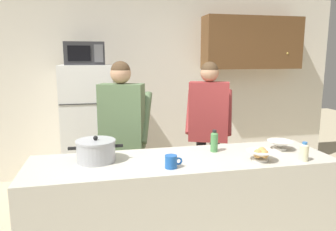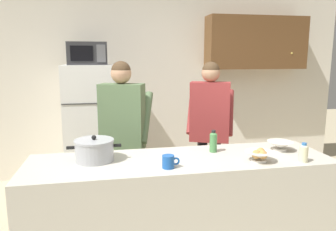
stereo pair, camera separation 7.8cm
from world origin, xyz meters
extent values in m
cube|color=silver|center=(0.00, 2.30, 1.30)|extent=(6.00, 0.12, 2.60)
cube|color=brown|center=(1.60, 2.07, 1.92)|extent=(1.47, 0.34, 0.75)
sphere|color=gold|center=(2.08, 1.90, 1.77)|extent=(0.03, 0.03, 0.03)
cube|color=beige|center=(0.00, 0.00, 0.46)|extent=(2.40, 0.68, 0.92)
cube|color=white|center=(-0.78, 1.85, 0.81)|extent=(0.64, 0.64, 1.62)
cube|color=#333333|center=(-0.78, 1.53, 1.17)|extent=(0.63, 0.01, 0.01)
cylinder|color=#B2B2B7|center=(-0.61, 1.50, 0.73)|extent=(0.02, 0.02, 0.73)
cube|color=#2D2D30|center=(-0.78, 1.83, 1.76)|extent=(0.48, 0.36, 0.28)
cube|color=black|center=(-0.84, 1.65, 1.76)|extent=(0.26, 0.01, 0.18)
cube|color=#59595B|center=(-0.62, 1.65, 1.76)|extent=(0.11, 0.01, 0.21)
cylinder|color=#33384C|center=(-0.35, 0.71, 0.41)|extent=(0.11, 0.11, 0.82)
cylinder|color=#33384C|center=(-0.49, 0.76, 0.41)|extent=(0.11, 0.11, 0.82)
cube|color=#59724C|center=(-0.42, 0.73, 1.14)|extent=(0.47, 0.33, 0.65)
sphere|color=tan|center=(-0.42, 0.73, 1.56)|extent=(0.20, 0.20, 0.20)
sphere|color=#4C3823|center=(-0.42, 0.73, 1.59)|extent=(0.19, 0.19, 0.19)
cylinder|color=#59724C|center=(-0.18, 0.77, 1.12)|extent=(0.20, 0.38, 0.50)
cylinder|color=#59724C|center=(-0.58, 0.92, 1.12)|extent=(0.20, 0.38, 0.50)
cylinder|color=black|center=(0.60, 0.86, 0.41)|extent=(0.11, 0.11, 0.81)
cylinder|color=black|center=(0.46, 0.92, 0.41)|extent=(0.11, 0.11, 0.81)
cube|color=#993333|center=(0.53, 0.89, 1.13)|extent=(0.47, 0.34, 0.64)
sphere|color=tan|center=(0.53, 0.89, 1.55)|extent=(0.20, 0.20, 0.20)
sphere|color=#4C3823|center=(0.53, 0.89, 1.58)|extent=(0.19, 0.19, 0.19)
cylinder|color=#993333|center=(0.77, 0.92, 1.11)|extent=(0.22, 0.38, 0.49)
cylinder|color=#993333|center=(0.38, 1.08, 1.11)|extent=(0.22, 0.38, 0.49)
cylinder|color=#ADAFB5|center=(-0.67, 0.08, 1.00)|extent=(0.29, 0.29, 0.15)
cylinder|color=#ADAFB5|center=(-0.67, 0.08, 1.08)|extent=(0.30, 0.30, 0.02)
sphere|color=black|center=(-0.67, 0.08, 1.11)|extent=(0.04, 0.04, 0.04)
cube|color=black|center=(-0.85, 0.08, 1.03)|extent=(0.06, 0.02, 0.02)
cube|color=black|center=(-0.49, 0.08, 1.03)|extent=(0.06, 0.02, 0.02)
cylinder|color=#1E59B2|center=(-0.14, -0.19, 0.97)|extent=(0.09, 0.09, 0.10)
torus|color=#1E59B2|center=(-0.08, -0.19, 0.97)|extent=(0.06, 0.01, 0.06)
cylinder|color=white|center=(0.57, -0.18, 0.93)|extent=(0.12, 0.12, 0.02)
cone|color=white|center=(0.57, -0.18, 0.97)|extent=(0.22, 0.22, 0.06)
sphere|color=tan|center=(0.54, -0.20, 0.98)|extent=(0.07, 0.07, 0.07)
sphere|color=tan|center=(0.60, -0.15, 0.98)|extent=(0.07, 0.07, 0.07)
sphere|color=tan|center=(0.58, -0.22, 0.98)|extent=(0.07, 0.07, 0.07)
cylinder|color=white|center=(0.89, 0.06, 0.93)|extent=(0.12, 0.12, 0.02)
cone|color=white|center=(0.89, 0.06, 0.97)|extent=(0.22, 0.22, 0.06)
cylinder|color=beige|center=(0.90, -0.25, 0.98)|extent=(0.07, 0.07, 0.12)
cone|color=beige|center=(0.90, -0.25, 1.05)|extent=(0.07, 0.07, 0.02)
cylinder|color=#3372BF|center=(0.90, -0.25, 1.06)|extent=(0.04, 0.04, 0.02)
cylinder|color=#4C8C4C|center=(0.31, 0.13, 1.00)|extent=(0.06, 0.06, 0.16)
cone|color=#4C8C4C|center=(0.31, 0.13, 1.09)|extent=(0.06, 0.06, 0.02)
cylinder|color=#262626|center=(0.31, 0.13, 1.10)|extent=(0.03, 0.03, 0.02)
camera|label=1|loc=(-0.63, -2.34, 1.71)|focal=34.01mm
camera|label=2|loc=(-0.56, -2.35, 1.71)|focal=34.01mm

